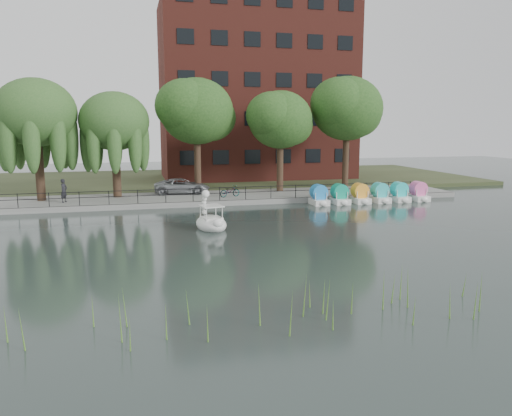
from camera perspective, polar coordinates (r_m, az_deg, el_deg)
name	(u,v)px	position (r m, az deg, el deg)	size (l,w,h in m)	color
ground_plane	(266,247)	(24.97, 1.12, -4.47)	(120.00, 120.00, 0.00)	#3C4A47
promenade	(214,198)	(40.31, -4.84, 1.17)	(40.00, 6.00, 0.40)	gray
kerb	(220,203)	(37.44, -4.11, 0.53)	(40.00, 0.25, 0.40)	gray
land_strip	(193,180)	(54.07, -7.24, 3.23)	(60.00, 22.00, 0.36)	#47512D
railing	(220,191)	(37.50, -4.18, 2.01)	(32.00, 0.05, 1.00)	black
apartment_building	(256,93)	(55.09, 0.00, 12.99)	(20.00, 10.07, 18.00)	#4C1E16
willow_left	(36,113)	(40.44, -23.89, 9.91)	(5.88, 5.88, 9.01)	#473323
willow_mid	(114,122)	(40.39, -15.90, 9.47)	(5.32, 5.32, 8.15)	#473323
broadleaf_center	(197,112)	(41.74, -6.80, 10.87)	(6.00, 6.00, 9.25)	#473323
broadleaf_right	(280,120)	(42.71, 2.80, 9.99)	(5.40, 5.40, 8.32)	#473323
broadleaf_far	(347,109)	(45.95, 10.37, 11.07)	(6.30, 6.30, 9.71)	#473323
minivan	(182,185)	(41.49, -8.45, 2.62)	(5.19, 2.39, 1.44)	gray
bicycle	(230,191)	(39.32, -3.02, 2.01)	(1.72, 0.60, 1.00)	gray
pedestrian	(64,189)	(39.03, -21.11, 2.05)	(0.71, 0.48, 1.98)	black
swan_boat	(211,221)	(29.25, -5.19, -1.46)	(2.11, 2.87, 2.20)	white
pedal_boat_row	(370,195)	(39.96, 12.89, 1.48)	(9.65, 1.70, 1.40)	white
reed_bank	(402,294)	(17.09, 16.31, -9.42)	(24.00, 2.40, 1.20)	#669938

